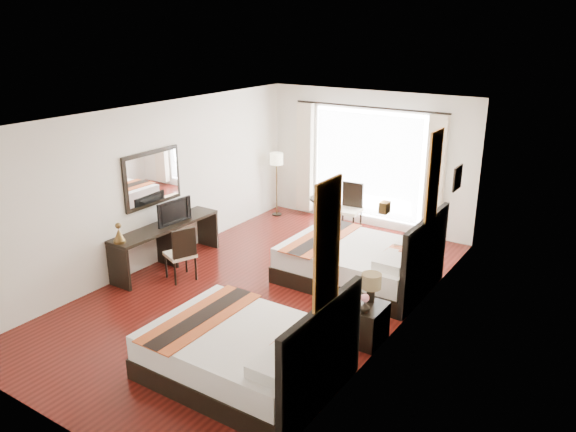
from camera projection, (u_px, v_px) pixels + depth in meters
The scene contains 29 objects.
floor at pixel (263, 291), 8.95m from camera, with size 4.50×7.50×0.01m, color #390E0A.
ceiling at pixel (260, 116), 8.04m from camera, with size 4.50×7.50×0.02m, color white.
wall_headboard at pixel (400, 237), 7.33m from camera, with size 0.01×7.50×2.80m, color silver.
wall_desk at pixel (155, 185), 9.66m from camera, with size 0.01×7.50×2.80m, color silver.
wall_window at pixel (368, 160), 11.46m from camera, with size 4.50×0.01×2.80m, color silver.
wall_entry at pixel (39, 307), 5.53m from camera, with size 4.50×0.01×2.80m, color silver.
window_glass at pixel (368, 165), 11.48m from camera, with size 2.40×0.02×2.20m, color white.
sheer_curtain at pixel (366, 165), 11.43m from camera, with size 2.30×0.02×2.10m, color white.
drape_left at pixel (305, 158), 12.15m from camera, with size 0.35×0.14×2.35m, color beige.
drape_right at pixel (435, 177), 10.65m from camera, with size 0.35×0.14×2.35m, color beige.
art_panel_near at pixel (327, 244), 5.62m from camera, with size 0.03×0.50×1.35m, color #923815.
art_panel_far at pixel (434, 176), 8.10m from camera, with size 0.03×0.50×1.35m, color #923815.
wall_sconce at pixel (385, 207), 6.83m from camera, with size 0.10×0.14×0.14m, color #4B381B.
mirror_frame at pixel (152, 178), 9.53m from camera, with size 0.04×1.25×0.95m, color black.
mirror_glass at pixel (153, 178), 9.52m from camera, with size 0.01×1.12×0.82m, color white.
bed_near at pixel (248, 353), 6.69m from camera, with size 2.24×1.75×1.26m.
bed_far at pixel (361, 262), 9.18m from camera, with size 2.33×1.82×1.32m.
nightstand at pixel (366, 324), 7.46m from camera, with size 0.44×0.55×0.53m, color black.
table_lamp at pixel (371, 283), 7.42m from camera, with size 0.27×0.27×0.42m.
vase at pixel (365, 309), 7.20m from camera, with size 0.14×0.14×0.14m, color black.
console_desk at pixel (167, 245), 9.79m from camera, with size 0.50×2.20×0.76m, color black.
television at pixel (172, 211), 9.71m from camera, with size 0.73×0.10×0.42m, color black.
bronze_figurine at pixel (119, 234), 8.83m from camera, with size 0.19×0.19×0.29m, color #4B381B, non-canonical shape.
desk_chair at pixel (181, 263), 9.27m from camera, with size 0.57×0.57×0.94m.
floor_lamp at pixel (276, 163), 12.10m from camera, with size 0.28×0.28×1.40m.
side_table at pixel (323, 213), 11.62m from camera, with size 0.56×0.56×0.64m, color black.
fruit_bowl at pixel (325, 197), 11.51m from camera, with size 0.20×0.20×0.05m, color #4E331B.
window_chair at pixel (348, 218), 11.36m from camera, with size 0.50×0.50×1.01m.
jute_rug at pixel (344, 239), 11.05m from camera, with size 1.27×0.87×0.01m, color tan.
Camera 1 is at (4.76, -6.53, 4.05)m, focal length 35.00 mm.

